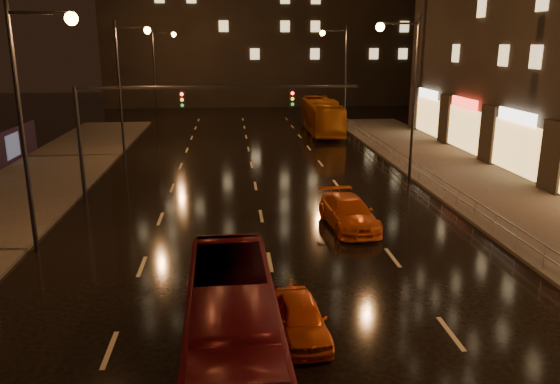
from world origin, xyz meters
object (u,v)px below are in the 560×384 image
object	(u,v)px
bus_curb	(322,116)
taxi_far	(348,213)
bus_red	(233,339)
taxi_near	(301,318)

from	to	relation	value
bus_curb	taxi_far	xyz separation A→B (m)	(-3.37, -27.89, -0.90)
bus_red	taxi_far	distance (m)	13.16
bus_curb	taxi_far	size ratio (longest dim) A/B	2.36
taxi_far	bus_red	bearing A→B (deg)	-120.10
taxi_near	taxi_far	xyz separation A→B (m)	(3.50, 9.67, 0.13)
bus_curb	taxi_near	size ratio (longest dim) A/B	3.37
bus_red	taxi_near	xyz separation A→B (m)	(2.00, 2.26, -0.75)
bus_red	taxi_far	world-z (taller)	bus_red
bus_curb	taxi_far	distance (m)	28.11
taxi_near	bus_curb	bearing A→B (deg)	75.61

